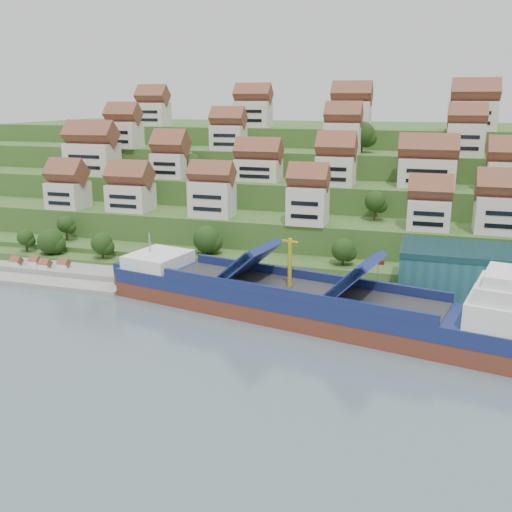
% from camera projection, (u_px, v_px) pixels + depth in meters
% --- Properties ---
extents(ground, '(300.00, 300.00, 0.00)m').
position_uv_depth(ground, '(274.00, 319.00, 108.23)').
color(ground, slate).
rests_on(ground, ground).
extents(quay, '(180.00, 14.00, 2.20)m').
position_uv_depth(quay, '(388.00, 298.00, 116.21)').
color(quay, gray).
rests_on(quay, ground).
extents(pebble_beach, '(45.00, 20.00, 1.00)m').
position_uv_depth(pebble_beach, '(52.00, 272.00, 135.29)').
color(pebble_beach, gray).
rests_on(pebble_beach, ground).
extents(hillside, '(260.00, 128.00, 31.00)m').
position_uv_depth(hillside, '(350.00, 186.00, 200.91)').
color(hillside, '#2D4C1E').
rests_on(hillside, ground).
extents(hillside_village, '(157.90, 62.68, 28.55)m').
position_uv_depth(hillside_village, '(336.00, 159.00, 156.56)').
color(hillside_village, beige).
rests_on(hillside_village, ground).
extents(hillside_trees, '(142.09, 62.74, 31.16)m').
position_uv_depth(hillside_trees, '(302.00, 195.00, 145.89)').
color(hillside_trees, '#213E14').
rests_on(hillside_trees, ground).
extents(flagpole, '(1.28, 0.16, 8.00)m').
position_uv_depth(flagpole, '(378.00, 277.00, 110.58)').
color(flagpole, gray).
rests_on(flagpole, quay).
extents(beach_huts, '(14.40, 3.70, 2.20)m').
position_uv_depth(beach_huts, '(40.00, 267.00, 134.26)').
color(beach_huts, white).
rests_on(beach_huts, pebble_beach).
extents(cargo_ship, '(84.03, 29.68, 18.51)m').
position_uv_depth(cargo_ship, '(321.00, 306.00, 105.10)').
color(cargo_ship, brown).
rests_on(cargo_ship, ground).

